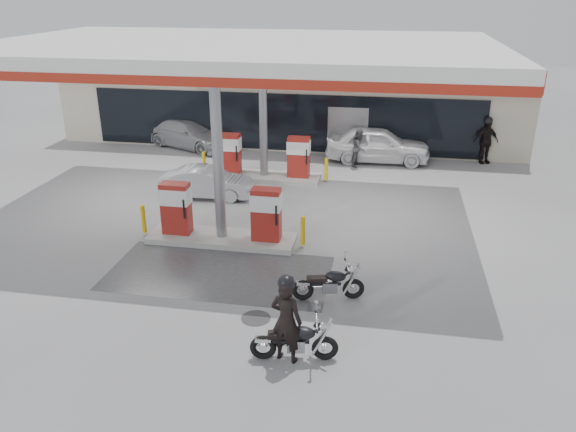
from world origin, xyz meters
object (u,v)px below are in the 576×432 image
(parked_motorcycle, at_px, (330,284))
(biker_walking, at_px, (486,141))
(hatchback_silver, at_px, (207,183))
(parked_car_left, at_px, (190,133))
(parked_car_right, at_px, (380,144))
(main_motorcycle, at_px, (296,342))
(sedan_white, at_px, (378,145))
(attendant, at_px, (359,148))
(biker_main, at_px, (286,321))
(pump_island_far, at_px, (264,162))
(pump_island_near, at_px, (221,219))

(parked_motorcycle, relative_size, biker_walking, 0.93)
(hatchback_silver, distance_m, parked_car_left, 7.03)
(parked_car_left, xyz_separation_m, biker_walking, (13.48, -0.20, 0.30))
(parked_car_left, xyz_separation_m, parked_car_right, (9.00, 0.00, -0.08))
(main_motorcycle, xyz_separation_m, sedan_white, (1.22, 14.56, 0.35))
(main_motorcycle, distance_m, parked_car_right, 15.41)
(attendant, distance_m, parked_car_left, 8.29)
(hatchback_silver, height_order, biker_walking, biker_walking)
(parked_motorcycle, distance_m, attendant, 11.24)
(parked_car_right, bearing_deg, biker_main, 172.23)
(parked_car_left, distance_m, biker_walking, 13.49)
(attendant, xyz_separation_m, parked_car_left, (-8.13, 1.59, -0.14))
(pump_island_far, relative_size, biker_walking, 2.66)
(parked_motorcycle, bearing_deg, sedan_white, 73.04)
(parked_car_right, bearing_deg, parked_car_left, 87.84)
(pump_island_near, height_order, hatchback_silver, pump_island_near)
(sedan_white, height_order, biker_walking, biker_walking)
(parked_motorcycle, distance_m, parked_car_right, 12.85)
(parked_car_right, bearing_deg, pump_island_far, 129.47)
(pump_island_near, relative_size, sedan_white, 1.14)
(pump_island_near, relative_size, hatchback_silver, 1.52)
(hatchback_silver, relative_size, parked_car_left, 0.74)
(main_motorcycle, bearing_deg, sedan_white, 76.10)
(pump_island_near, xyz_separation_m, attendant, (3.63, 8.41, 0.10))
(biker_main, height_order, parked_car_left, biker_main)
(sedan_white, bearing_deg, biker_main, 173.30)
(parked_car_right, xyz_separation_m, biker_walking, (4.48, -0.20, 0.38))
(pump_island_near, xyz_separation_m, pump_island_far, (0.00, 6.00, 0.00))
(parked_car_left, bearing_deg, hatchback_silver, -132.40)
(biker_main, xyz_separation_m, parked_motorcycle, (0.62, 2.57, -0.52))
(attendant, bearing_deg, main_motorcycle, -163.65)
(sedan_white, bearing_deg, hatchback_silver, 131.85)
(hatchback_silver, relative_size, parked_car_right, 0.81)
(attendant, bearing_deg, biker_main, -164.42)
(biker_main, xyz_separation_m, attendant, (0.65, 13.80, -0.13))
(biker_walking, bearing_deg, parked_car_right, 157.74)
(biker_main, distance_m, attendant, 13.82)
(main_motorcycle, distance_m, biker_walking, 16.24)
(biker_main, relative_size, sedan_white, 0.42)
(hatchback_silver, bearing_deg, parked_motorcycle, -144.76)
(pump_island_far, xyz_separation_m, main_motorcycle, (3.18, -11.36, -0.29))
(attendant, height_order, hatchback_silver, attendant)
(main_motorcycle, bearing_deg, attendant, 78.98)
(pump_island_far, xyz_separation_m, biker_walking, (8.98, 3.80, 0.25))
(pump_island_far, relative_size, hatchback_silver, 1.52)
(hatchback_silver, bearing_deg, biker_main, -156.75)
(main_motorcycle, bearing_deg, parked_car_right, 75.96)
(attendant, bearing_deg, parked_car_right, -10.36)
(main_motorcycle, relative_size, biker_main, 0.99)
(pump_island_near, height_order, parked_car_right, pump_island_near)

